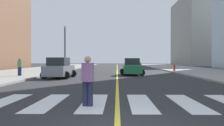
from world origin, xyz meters
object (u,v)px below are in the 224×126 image
car_black_third (137,63)px  fire_hydrant (174,68)px  car_gray_second (59,68)px  pedestrian_walking_west (20,66)px  pedestrian_crossing (88,79)px  street_lamp (65,43)px  car_green_nearest (132,67)px

car_black_third → fire_hydrant: bearing=97.4°
car_gray_second → pedestrian_walking_west: car_gray_second is taller
pedestrian_crossing → street_lamp: 27.23m
fire_hydrant → street_lamp: street_lamp is taller
pedestrian_crossing → car_green_nearest: bearing=92.6°
pedestrian_walking_west → car_gray_second: bearing=-10.9°
street_lamp → car_black_third: bearing=65.1°
car_black_third → street_lamp: 31.10m
car_gray_second → car_black_third: car_gray_second is taller
fire_hydrant → street_lamp: bearing=171.1°
car_gray_second → fire_hydrant: car_gray_second is taller
fire_hydrant → street_lamp: 16.19m
car_green_nearest → pedestrian_crossing: car_green_nearest is taller
car_green_nearest → car_black_third: 37.05m
car_black_third → street_lamp: street_lamp is taller
fire_hydrant → street_lamp: (-15.60, 2.45, 3.58)m
car_gray_second → pedestrian_walking_west: (-4.02, 0.82, 0.19)m
pedestrian_walking_west → fire_hydrant: bearing=30.6°
pedestrian_walking_west → fire_hydrant: size_ratio=1.87×
car_green_nearest → car_gray_second: (-6.94, -4.37, 0.01)m
pedestrian_crossing → fire_hydrant: size_ratio=2.02×
car_green_nearest → pedestrian_crossing: size_ratio=2.32×
pedestrian_crossing → street_lamp: bearing=115.7°
pedestrian_crossing → street_lamp: street_lamp is taller
car_green_nearest → fire_hydrant: 8.91m
car_gray_second → pedestrian_walking_west: 4.11m
car_green_nearest → fire_hydrant: car_green_nearest is taller
pedestrian_crossing → fire_hydrant: 25.36m
car_green_nearest → car_gray_second: 8.20m
car_gray_second → fire_hydrant: (13.17, 10.74, -0.30)m
car_green_nearest → car_black_third: size_ratio=1.01×
car_gray_second → fire_hydrant: 16.99m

